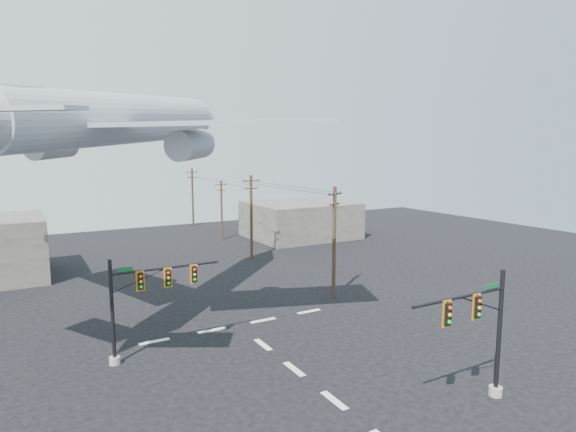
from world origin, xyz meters
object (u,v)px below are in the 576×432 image
utility_pole_d (193,196)px  utility_pole_b (251,215)px  signal_mast_near (483,334)px  utility_pole_c (222,209)px  airliner (120,120)px  utility_pole_a (334,240)px  signal_mast_far (142,301)px

utility_pole_d → utility_pole_b: bearing=-92.2°
signal_mast_near → utility_pole_c: 47.56m
signal_mast_near → utility_pole_b: bearing=83.8°
utility_pole_d → airliner: size_ratio=0.37×
utility_pole_a → utility_pole_d: utility_pole_d is taller
utility_pole_a → utility_pole_b: 16.63m
utility_pole_d → airliner: (-18.81, -42.33, 9.48)m
airliner → utility_pole_b: bearing=-2.7°
signal_mast_near → signal_mast_far: size_ratio=0.97×
utility_pole_c → utility_pole_a: bearing=-80.1°
utility_pole_b → utility_pole_d: utility_pole_b is taller
utility_pole_b → utility_pole_d: size_ratio=1.02×
utility_pole_a → utility_pole_b: (0.14, 16.63, 0.09)m
signal_mast_far → utility_pole_b: bearing=50.9°
signal_mast_near → utility_pole_a: (3.61, 17.85, 1.39)m
signal_mast_near → utility_pole_a: bearing=78.6°
utility_pole_a → airliner: 19.23m
utility_pole_d → utility_pole_a: bearing=-90.7°
utility_pole_d → airliner: airliner is taller
utility_pole_b → airliner: bearing=-128.8°
utility_pole_a → signal_mast_far: bearing=172.3°
utility_pole_d → signal_mast_far: bearing=-109.7°
signal_mast_far → utility_pole_b: (17.12, 21.05, 1.45)m
signal_mast_near → utility_pole_d: bearing=84.7°
airliner → utility_pole_a: bearing=-49.3°
utility_pole_c → airliner: bearing=-109.9°
signal_mast_far → utility_pole_d: utility_pole_d is taller
utility_pole_a → utility_pole_b: utility_pole_b is taller
utility_pole_b → utility_pole_c: bearing=92.1°
utility_pole_c → airliner: size_ratio=0.32×
utility_pole_c → airliner: airliner is taller
signal_mast_near → utility_pole_b: size_ratio=0.69×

